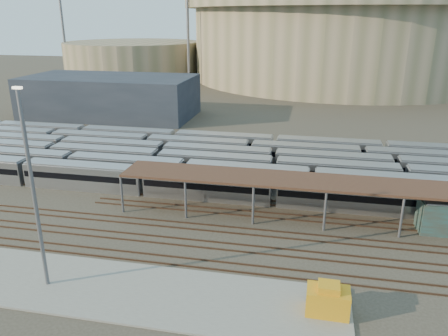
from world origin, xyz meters
TOP-DOWN VIEW (x-y plane):
  - ground at (0.00, 0.00)m, footprint 420.00×420.00m
  - apron at (-5.00, -15.00)m, footprint 50.00×9.00m
  - subway_trains at (-5.40, 18.50)m, footprint 126.88×23.90m
  - inspection_shed at (22.00, 4.00)m, footprint 60.30×6.00m
  - empty_tracks at (0.00, -5.00)m, footprint 170.00×9.62m
  - stadium at (25.00, 140.00)m, footprint 124.00×124.00m
  - secondary_arena at (-60.00, 130.00)m, footprint 56.00×56.00m
  - service_building at (-35.00, 55.00)m, footprint 42.00×20.00m
  - floodlight_0 at (-30.00, 110.00)m, footprint 4.00×1.00m
  - floodlight_1 at (-85.00, 120.00)m, footprint 4.00×1.00m
  - floodlight_3 at (-10.00, 160.00)m, footprint 4.00×1.00m
  - yard_light_pole at (-8.22, -15.57)m, footprint 0.80×0.36m
  - yellow_equipment at (17.83, -14.57)m, footprint 3.68×2.33m

SIDE VIEW (x-z plane):
  - ground at x=0.00m, z-range 0.00..0.00m
  - empty_tracks at x=0.00m, z-range 0.00..0.18m
  - apron at x=-5.00m, z-range 0.00..0.20m
  - yellow_equipment at x=17.83m, z-range 0.20..2.47m
  - subway_trains at x=-5.40m, z-range 0.00..3.60m
  - inspection_shed at x=22.00m, z-range 2.33..7.63m
  - service_building at x=-35.00m, z-range 0.00..10.00m
  - secondary_arena at x=-60.00m, z-range 0.00..14.00m
  - yard_light_pole at x=-8.22m, z-range 0.28..19.01m
  - stadium at x=25.00m, z-range 0.22..32.72m
  - floodlight_0 at x=-30.00m, z-range 1.45..39.85m
  - floodlight_1 at x=-85.00m, z-range 1.45..39.85m
  - floodlight_3 at x=-10.00m, z-range 1.45..39.85m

